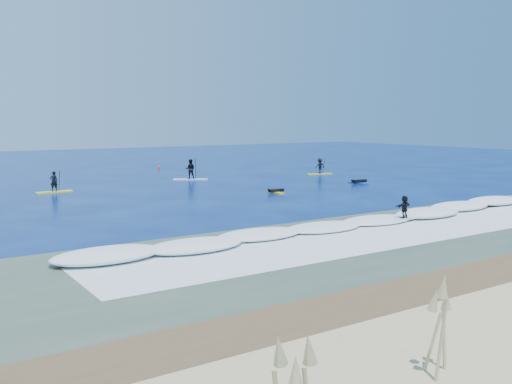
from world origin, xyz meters
TOP-DOWN VIEW (x-y plane):
  - ground at (0.00, 0.00)m, footprint 160.00×160.00m
  - shallow_water at (0.00, -14.00)m, footprint 90.00×13.00m
  - breaking_wave at (0.00, -10.00)m, footprint 40.00×6.00m
  - whitewater at (0.00, -13.00)m, footprint 34.00×5.00m
  - sup_paddler_left at (-11.05, 13.96)m, footprint 2.86×0.78m
  - sup_paddler_center at (2.60, 16.59)m, footprint 3.32×2.42m
  - sup_paddler_right at (16.78, 13.88)m, footprint 2.93×1.41m
  - prone_paddler_near at (3.74, 3.83)m, footprint 1.52×1.92m
  - prone_paddler_far at (14.11, 5.12)m, footprint 1.75×2.23m
  - wave_surfer at (2.33, -10.93)m, footprint 1.97×0.68m
  - marker_buoy at (4.56, 28.48)m, footprint 0.25×0.25m

SIDE VIEW (x-z plane):
  - ground at x=0.00m, z-range 0.00..0.00m
  - breaking_wave at x=0.00m, z-range -0.15..0.15m
  - whitewater at x=0.00m, z-range -0.01..0.01m
  - shallow_water at x=0.00m, z-range 0.00..0.01m
  - prone_paddler_near at x=3.74m, z-range -0.06..0.34m
  - prone_paddler_far at x=14.11m, z-range -0.07..0.39m
  - marker_buoy at x=4.56m, z-range -0.04..0.55m
  - sup_paddler_left at x=-11.05m, z-range -0.37..1.62m
  - sup_paddler_right at x=16.78m, z-range -0.22..1.78m
  - wave_surfer at x=2.33m, z-range 0.10..1.50m
  - sup_paddler_center at x=2.60m, z-range -0.30..2.06m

